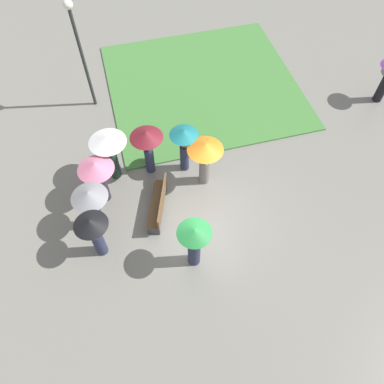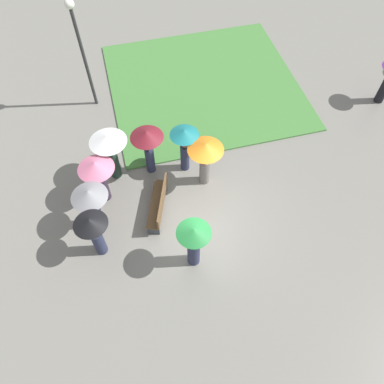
# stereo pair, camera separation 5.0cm
# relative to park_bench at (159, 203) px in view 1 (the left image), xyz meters

# --- Properties ---
(ground_plane) EXTENTS (90.00, 90.00, 0.00)m
(ground_plane) POSITION_rel_park_bench_xyz_m (0.68, 1.29, -0.47)
(ground_plane) COLOR slate
(lawn_patch_near) EXTENTS (7.31, 7.68, 0.06)m
(lawn_patch_near) POSITION_rel_park_bench_xyz_m (-5.59, 3.03, -0.44)
(lawn_patch_near) COLOR #427A38
(lawn_patch_near) RESTS_ON ground_plane
(park_bench) EXTENTS (1.89, 1.03, 0.90)m
(park_bench) POSITION_rel_park_bench_xyz_m (0.00, 0.00, 0.00)
(park_bench) COLOR brown
(park_bench) RESTS_ON ground_plane
(lamp_post) EXTENTS (0.32, 0.32, 4.25)m
(lamp_post) POSITION_rel_park_bench_xyz_m (-5.64, -1.46, 2.27)
(lamp_post) COLOR #2D2D30
(lamp_post) RESTS_ON ground_plane
(crowd_person_white) EXTENTS (1.20, 1.20, 1.95)m
(crowd_person_white) POSITION_rel_park_bench_xyz_m (-1.84, -1.16, 0.97)
(crowd_person_white) COLOR #1E3328
(crowd_person_white) RESTS_ON ground_plane
(crowd_person_teal) EXTENTS (0.95, 0.95, 1.88)m
(crowd_person_teal) POSITION_rel_park_bench_xyz_m (-1.55, 1.22, 0.87)
(crowd_person_teal) COLOR #282D47
(crowd_person_teal) RESTS_ON ground_plane
(crowd_person_grey) EXTENTS (1.08, 1.08, 1.83)m
(crowd_person_grey) POSITION_rel_park_bench_xyz_m (-0.00, -1.95, 0.90)
(crowd_person_grey) COLOR #282D47
(crowd_person_grey) RESTS_ON ground_plane
(crowd_person_orange) EXTENTS (1.15, 1.15, 1.89)m
(crowd_person_orange) POSITION_rel_park_bench_xyz_m (-0.83, 1.72, 0.95)
(crowd_person_orange) COLOR slate
(crowd_person_orange) RESTS_ON ground_plane
(crowd_person_black) EXTENTS (0.96, 0.96, 1.86)m
(crowd_person_black) POSITION_rel_park_bench_xyz_m (0.93, -2.00, 0.82)
(crowd_person_black) COLOR #282D47
(crowd_person_black) RESTS_ON ground_plane
(crowd_person_pink) EXTENTS (1.13, 1.13, 1.81)m
(crowd_person_pink) POSITION_rel_park_bench_xyz_m (-1.01, -1.66, 0.85)
(crowd_person_pink) COLOR #2D2333
(crowd_person_pink) RESTS_ON ground_plane
(crowd_person_maroon) EXTENTS (1.08, 1.08, 1.93)m
(crowd_person_maroon) POSITION_rel_park_bench_xyz_m (-1.75, 0.05, 0.99)
(crowd_person_maroon) COLOR #282D47
(crowd_person_maroon) RESTS_ON ground_plane
(crowd_person_green) EXTENTS (0.96, 0.96, 1.93)m
(crowd_person_green) POSITION_rel_park_bench_xyz_m (1.96, 0.62, 0.77)
(crowd_person_green) COLOR #282D47
(crowd_person_green) RESTS_ON ground_plane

